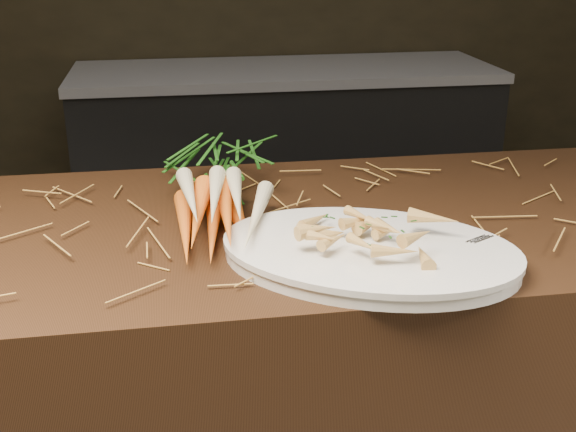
{
  "coord_description": "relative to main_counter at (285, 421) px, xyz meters",
  "views": [
    {
      "loc": [
        -0.19,
        -0.91,
        1.4
      ],
      "look_at": [
        -0.01,
        0.17,
        0.96
      ],
      "focal_mm": 45.0,
      "sensor_mm": 36.0,
      "label": 1
    }
  ],
  "objects": [
    {
      "name": "main_counter",
      "position": [
        0.0,
        0.0,
        0.0
      ],
      "size": [
        2.4,
        0.7,
        0.9
      ],
      "primitive_type": "cube",
      "color": "black",
      "rests_on": "ground"
    },
    {
      "name": "serving_platter",
      "position": [
        0.11,
        -0.2,
        0.46
      ],
      "size": [
        0.56,
        0.48,
        0.03
      ],
      "primitive_type": null,
      "rotation": [
        0.0,
        0.0,
        -0.43
      ],
      "color": "white",
      "rests_on": "main_counter"
    },
    {
      "name": "straw_bedding",
      "position": [
        0.0,
        0.0,
        0.46
      ],
      "size": [
        1.4,
        0.6,
        0.02
      ],
      "primitive_type": null,
      "color": "#A97635",
      "rests_on": "main_counter"
    },
    {
      "name": "root_veg_bunch",
      "position": [
        -0.12,
        0.09,
        0.5
      ],
      "size": [
        0.2,
        0.55,
        0.1
      ],
      "rotation": [
        0.0,
        0.0,
        -0.07
      ],
      "color": "#E55B13",
      "rests_on": "main_counter"
    },
    {
      "name": "roasted_veg_heap",
      "position": [
        0.11,
        -0.2,
        0.5
      ],
      "size": [
        0.28,
        0.25,
        0.05
      ],
      "primitive_type": null,
      "rotation": [
        0.0,
        0.0,
        -0.43
      ],
      "color": "#B18E3E",
      "rests_on": "serving_platter"
    },
    {
      "name": "serving_fork",
      "position": [
        0.25,
        -0.29,
        0.48
      ],
      "size": [
        0.17,
        0.1,
        0.0
      ],
      "primitive_type": "cube",
      "rotation": [
        0.0,
        0.0,
        -1.09
      ],
      "color": "silver",
      "rests_on": "serving_platter"
    },
    {
      "name": "back_counter",
      "position": [
        0.3,
        1.88,
        -0.03
      ],
      "size": [
        1.82,
        0.62,
        0.84
      ],
      "color": "black",
      "rests_on": "ground"
    }
  ]
}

